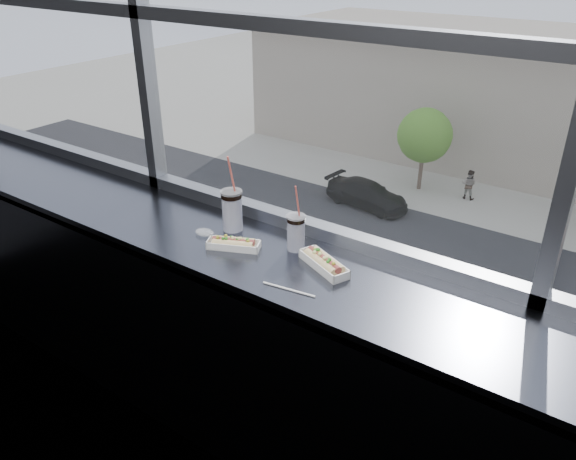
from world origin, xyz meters
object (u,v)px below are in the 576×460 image
Objects in this scene: soda_cup_right at (296,231)px; tree_left at (425,136)px; car_near_b at (411,288)px; hotdog_tray_left at (234,243)px; car_far_a at (367,190)px; soda_cup_left at (232,208)px; loose_straw at (289,289)px; hotdog_tray_right at (324,262)px; car_near_a at (219,224)px; pedestrian_a at (469,182)px; wrapper at (205,232)px.

tree_left is at bearing 109.87° from soda_cup_right.
tree_left is at bearing 14.37° from car_near_b.
car_far_a is at bearing 90.95° from hotdog_tray_left.
soda_cup_left is 0.35m from soda_cup_right.
hotdog_tray_left reaches higher than loose_straw.
loose_straw is (-0.02, -0.22, -0.02)m from hotdog_tray_right.
loose_straw is 0.04× the size of car_far_a.
car_near_a is (-15.63, 16.45, -11.02)m from loose_straw.
pedestrian_a is (-6.98, 28.42, -11.12)m from soda_cup_left.
soda_cup_left is 0.07× the size of car_far_a.
soda_cup_right is 31.23m from tree_left.
car_far_a is at bearing 44.84° from pedestrian_a.
car_near_a is (-15.46, 16.17, -11.11)m from soda_cup_right.
tree_left is at bearing -12.91° from car_far_a.
car_far_a is at bearing 107.32° from loose_straw.
soda_cup_left is at bearing -169.49° from car_near_b.
car_near_b reaches higher than car_far_a.
car_near_a is (-15.12, 16.18, -11.13)m from soda_cup_left.
hotdog_tray_right is at bearing 6.01° from wrapper.
soda_cup_left reaches higher than wrapper.
soda_cup_right reaches higher than hotdog_tray_left.
car_near_a is 14.70m from pedestrian_a.
loose_straw is (0.39, -0.14, -0.02)m from hotdog_tray_left.
car_near_a is (-15.04, 16.29, -11.03)m from wrapper.
hotdog_tray_left is 24.90m from car_near_a.
hotdog_tray_right is 0.87× the size of soda_cup_right.
wrapper is at bearing -169.84° from car_near_b.
car_far_a is (3.87, 8.00, -0.09)m from car_near_a.
pedestrian_a is at bearing 103.79° from soda_cup_left.
hotdog_tray_left is 2.49× the size of wrapper.
soda_cup_right is at bearing 104.46° from pedestrian_a.
tree_left is at bearing 134.06° from hotdog_tray_right.
soda_cup_left reaches higher than car_near_a.
car_near_a is at bearing 157.86° from hotdog_tray_right.
car_near_b is at bearing 98.62° from pedestrian_a.
hotdog_tray_right is at bearing -12.48° from hotdog_tray_left.
wrapper is 0.02× the size of tree_left.
hotdog_tray_left reaches higher than tree_left.
car_near_a is at bearing 133.06° from soda_cup_left.
loose_straw is (0.16, -0.28, -0.09)m from soda_cup_right.
hotdog_tray_left reaches higher than pedestrian_a.
wrapper is at bearing -132.48° from car_near_a.
car_far_a is at bearing 115.63° from soda_cup_right.
soda_cup_right is (0.23, 0.15, 0.07)m from hotdog_tray_left.
loose_straw is 31.51m from tree_left.
pedestrian_a is (-6.91, 28.54, -11.03)m from wrapper.
hotdog_tray_right is 0.22m from loose_straw.
car_near_a is 8.89m from car_far_a.
hotdog_tray_left is at bearing -49.08° from soda_cup_left.
soda_cup_right is at bearing -168.37° from car_near_b.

